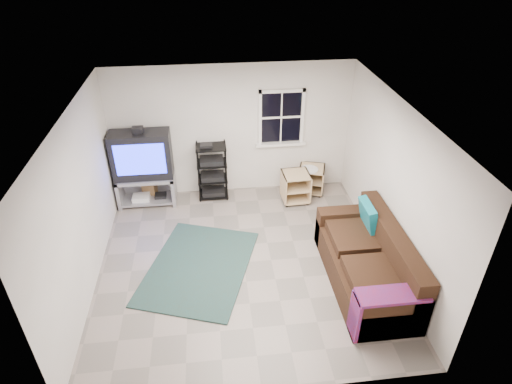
{
  "coord_description": "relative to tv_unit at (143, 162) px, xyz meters",
  "views": [
    {
      "loc": [
        -0.42,
        -5.27,
        4.69
      ],
      "look_at": [
        0.25,
        0.4,
        1.09
      ],
      "focal_mm": 30.0,
      "sensor_mm": 36.0,
      "label": 1
    }
  ],
  "objects": [
    {
      "name": "room",
      "position": [
        2.65,
        0.26,
        0.6
      ],
      "size": [
        4.6,
        4.62,
        4.6
      ],
      "color": "gray",
      "rests_on": "ground"
    },
    {
      "name": "side_table_right",
      "position": [
        3.28,
        0.04,
        -0.56
      ],
      "size": [
        0.62,
        0.62,
        0.57
      ],
      "rotation": [
        0.0,
        0.0,
        -0.31
      ],
      "color": "#DCB787",
      "rests_on": "ground"
    },
    {
      "name": "av_rack",
      "position": [
        1.28,
        0.06,
        -0.38
      ],
      "size": [
        0.58,
        0.42,
        1.15
      ],
      "color": "black",
      "rests_on": "ground"
    },
    {
      "name": "side_table_left",
      "position": [
        2.88,
        -0.24,
        -0.56
      ],
      "size": [
        0.54,
        0.54,
        0.61
      ],
      "rotation": [
        0.0,
        0.0,
        0.05
      ],
      "color": "#DCB787",
      "rests_on": "ground"
    },
    {
      "name": "shag_rug",
      "position": [
        0.98,
        -2.04,
        -0.87
      ],
      "size": [
        2.1,
        2.45,
        0.02
      ],
      "primitive_type": "cube",
      "rotation": [
        0.0,
        0.0,
        -0.33
      ],
      "color": "black",
      "rests_on": "ground"
    },
    {
      "name": "tv_unit",
      "position": [
        0.0,
        0.0,
        0.0
      ],
      "size": [
        1.09,
        0.55,
        1.61
      ],
      "color": "#93939A",
      "rests_on": "ground"
    },
    {
      "name": "paper_bag",
      "position": [
        0.02,
        0.16,
        -0.69
      ],
      "size": [
        0.3,
        0.24,
        0.38
      ],
      "primitive_type": "cube",
      "rotation": [
        0.0,
        0.0,
        -0.32
      ],
      "color": "olive",
      "rests_on": "ground"
    },
    {
      "name": "sofa",
      "position": [
        3.53,
        -2.66,
        -0.52
      ],
      "size": [
        0.99,
        2.24,
        1.03
      ],
      "color": "black",
      "rests_on": "ground"
    }
  ]
}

